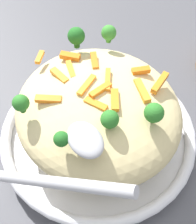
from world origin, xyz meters
name	(u,v)px	position (x,y,z in m)	size (l,w,h in m)	color
ground_plane	(98,141)	(0.00, 0.00, 0.00)	(2.40, 2.40, 0.00)	#4C4C51
serving_bowl	(98,134)	(0.00, 0.00, 0.02)	(0.32, 0.32, 0.04)	silver
pasta_mound	(98,110)	(0.00, 0.00, 0.09)	(0.26, 0.25, 0.10)	#DBC689
carrot_piece_0	(101,89)	(-0.01, 0.00, 0.14)	(0.04, 0.01, 0.01)	orange
carrot_piece_1	(115,100)	(-0.03, -0.01, 0.14)	(0.04, 0.01, 0.01)	orange
carrot_piece_2	(40,57)	(0.11, 0.04, 0.13)	(0.03, 0.01, 0.01)	orange
carrot_piece_3	(108,80)	(0.01, -0.02, 0.14)	(0.04, 0.01, 0.01)	orange
carrot_piece_4	(87,85)	(0.01, 0.01, 0.14)	(0.04, 0.01, 0.01)	orange
carrot_piece_5	(160,83)	(-0.03, -0.08, 0.13)	(0.04, 0.01, 0.01)	orange
carrot_piece_6	(94,61)	(0.05, -0.03, 0.13)	(0.03, 0.01, 0.01)	orange
carrot_piece_7	(96,104)	(-0.02, 0.02, 0.13)	(0.03, 0.01, 0.01)	orange
carrot_piece_8	(67,57)	(0.08, 0.00, 0.13)	(0.03, 0.01, 0.01)	orange
carrot_piece_9	(142,91)	(-0.03, -0.05, 0.13)	(0.04, 0.01, 0.01)	orange
carrot_piece_10	(48,99)	(0.02, 0.07, 0.13)	(0.04, 0.01, 0.01)	orange
carrot_piece_11	(59,76)	(0.05, 0.03, 0.13)	(0.03, 0.01, 0.01)	orange
carrot_piece_12	(71,69)	(0.06, 0.01, 0.13)	(0.04, 0.01, 0.01)	orange
carrot_piece_13	(143,72)	(0.00, -0.07, 0.13)	(0.03, 0.01, 0.01)	orange
broccoli_floret_0	(110,119)	(-0.06, 0.02, 0.14)	(0.02, 0.02, 0.03)	#296820
broccoli_floret_1	(154,113)	(-0.08, -0.03, 0.14)	(0.03, 0.03, 0.03)	#296820
broccoli_floret_2	(76,36)	(0.10, -0.02, 0.15)	(0.03, 0.03, 0.03)	#205B1C
broccoli_floret_3	(21,103)	(0.02, 0.10, 0.14)	(0.02, 0.02, 0.03)	#296820
broccoli_floret_4	(109,33)	(0.08, -0.07, 0.14)	(0.02, 0.02, 0.03)	#377928
broccoli_floret_5	(61,139)	(-0.05, 0.08, 0.14)	(0.02, 0.02, 0.02)	#205B1C
serving_spoon	(76,153)	(-0.08, 0.08, 0.15)	(0.14, 0.13, 0.08)	#B7B7BC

